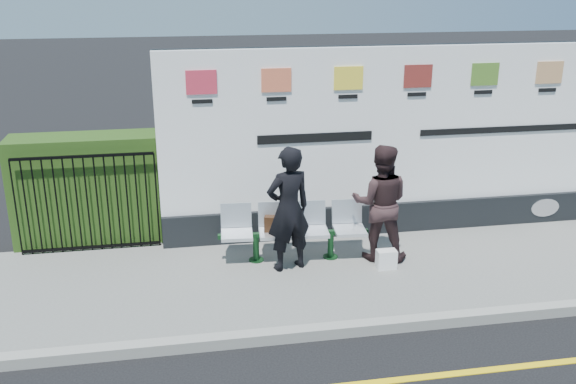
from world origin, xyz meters
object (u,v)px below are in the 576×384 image
at_px(bench, 294,245).
at_px(woman_right, 380,203).
at_px(woman_left, 288,209).
at_px(billboard, 411,153).

xyz_separation_m(bench, woman_right, (1.26, -0.17, 0.64)).
height_order(bench, woman_left, woman_left).
height_order(billboard, bench, billboard).
bearing_deg(woman_right, bench, 9.41).
bearing_deg(woman_right, woman_left, 21.95).
distance_m(bench, woman_left, 0.75).
distance_m(bench, woman_right, 1.42).
bearing_deg(woman_right, billboard, -111.91).
height_order(bench, woman_right, woman_right).
bearing_deg(bench, woman_right, -3.16).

